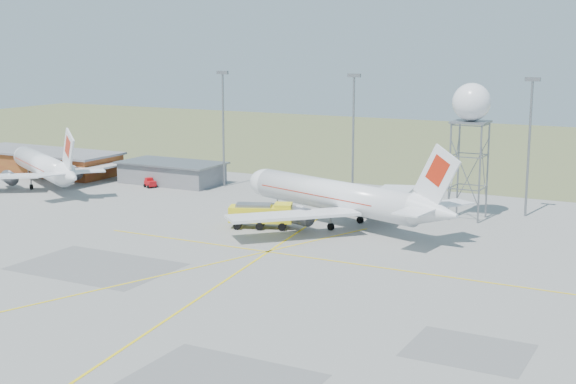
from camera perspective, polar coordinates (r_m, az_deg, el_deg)
The scene contains 12 objects.
ground at distance 72.37m, azimuth -9.34°, elevation -10.20°, with size 400.00×400.00×0.00m, color gray.
grass_strip at distance 199.50m, azimuth 15.78°, elevation 2.91°, with size 400.00×120.00×0.03m, color #4C5F34.
building_orange at distance 165.70m, azimuth -17.09°, elevation 2.08°, with size 33.00×12.00×4.30m.
building_grey at distance 147.78m, azimuth -8.26°, elevation 1.37°, with size 19.00×10.00×3.90m.
mast_a at distance 142.50m, azimuth -4.63°, elevation 5.20°, with size 2.20×0.50×20.50m.
mast_b at distance 130.79m, azimuth 4.67°, elevation 4.71°, with size 2.20×0.50×20.50m.
mast_c at distance 122.49m, azimuth 16.80°, elevation 3.88°, with size 2.20×0.50×20.50m.
airliner_main at distance 112.93m, azimuth 3.59°, elevation -0.36°, with size 37.63×35.51×13.10m.
airliner_far at distance 149.16m, azimuth -16.96°, elevation 1.75°, with size 32.46×29.87×11.93m.
radar_tower at distance 118.52m, azimuth 12.81°, elevation 3.38°, with size 5.46×5.46×19.78m.
fire_truck at distance 111.50m, azimuth -1.81°, elevation -1.71°, with size 9.23×6.03×3.51m.
baggage_tug at distance 144.42m, azimuth -9.78°, elevation 0.57°, with size 2.58×2.45×1.70m.
Camera 1 is at (41.52, -53.44, 25.64)m, focal length 50.00 mm.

